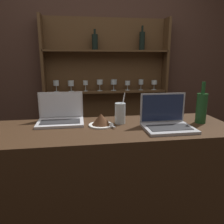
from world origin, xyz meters
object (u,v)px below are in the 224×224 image
at_px(laptop_far, 167,121).
at_px(wine_bottle_green, 201,107).
at_px(water_glass, 120,113).
at_px(laptop_near, 61,116).
at_px(cake_plate, 101,120).

xyz_separation_m(laptop_far, wine_bottle_green, (0.29, 0.08, 0.07)).
xyz_separation_m(water_glass, wine_bottle_green, (0.58, -0.07, 0.04)).
relative_size(laptop_near, wine_bottle_green, 1.10).
relative_size(laptop_near, cake_plate, 1.82).
bearing_deg(laptop_far, laptop_near, 161.33).
xyz_separation_m(laptop_near, laptop_far, (0.71, -0.24, 0.00)).
distance_m(cake_plate, wine_bottle_green, 0.72).
bearing_deg(water_glass, cake_plate, -163.33).
height_order(laptop_near, cake_plate, laptop_near).
bearing_deg(cake_plate, wine_bottle_green, -2.62).
relative_size(cake_plate, water_glass, 0.80).
bearing_deg(wine_bottle_green, laptop_far, -164.60).
bearing_deg(laptop_far, wine_bottle_green, 15.40).
height_order(laptop_near, laptop_far, laptop_far).
height_order(laptop_near, water_glass, water_glass).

